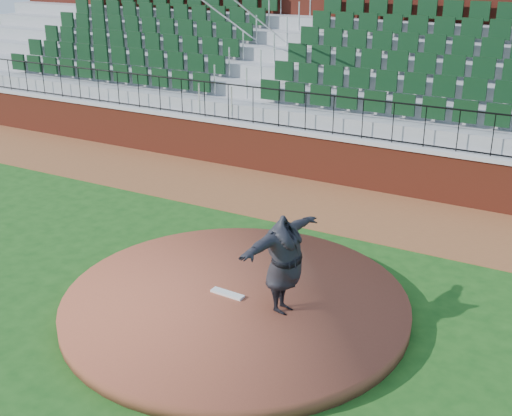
{
  "coord_description": "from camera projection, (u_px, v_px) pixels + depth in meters",
  "views": [
    {
      "loc": [
        5.49,
        -8.35,
        5.79
      ],
      "look_at": [
        0.0,
        1.5,
        1.3
      ],
      "focal_mm": 45.89,
      "sensor_mm": 36.0,
      "label": 1
    }
  ],
  "objects": [
    {
      "name": "ground",
      "position": [
        214.0,
        305.0,
        11.4
      ],
      "size": [
        90.0,
        90.0,
        0.0
      ],
      "primitive_type": "plane",
      "color": "#184914",
      "rests_on": "ground"
    },
    {
      "name": "warning_track",
      "position": [
        335.0,
        206.0,
        15.78
      ],
      "size": [
        34.0,
        3.2,
        0.01
      ],
      "primitive_type": "cube",
      "color": "brown",
      "rests_on": "ground"
    },
    {
      "name": "field_wall",
      "position": [
        360.0,
        164.0,
        16.86
      ],
      "size": [
        34.0,
        0.35,
        1.2
      ],
      "primitive_type": "cube",
      "color": "maroon",
      "rests_on": "ground"
    },
    {
      "name": "wall_cap",
      "position": [
        361.0,
        140.0,
        16.62
      ],
      "size": [
        34.0,
        0.45,
        0.1
      ],
      "primitive_type": "cube",
      "color": "#B7B7B7",
      "rests_on": "field_wall"
    },
    {
      "name": "wall_railing",
      "position": [
        363.0,
        119.0,
        16.41
      ],
      "size": [
        34.0,
        0.05,
        1.0
      ],
      "primitive_type": null,
      "color": "black",
      "rests_on": "wall_cap"
    },
    {
      "name": "seating_stands",
      "position": [
        398.0,
        81.0,
        18.44
      ],
      "size": [
        34.0,
        5.1,
        4.6
      ],
      "primitive_type": null,
      "color": "gray",
      "rests_on": "ground"
    },
    {
      "name": "concourse_wall",
      "position": [
        427.0,
        52.0,
        20.54
      ],
      "size": [
        34.0,
        0.5,
        5.5
      ],
      "primitive_type": "cube",
      "color": "maroon",
      "rests_on": "ground"
    },
    {
      "name": "pitchers_mound",
      "position": [
        235.0,
        303.0,
        11.21
      ],
      "size": [
        5.91,
        5.91,
        0.25
      ],
      "primitive_type": "cylinder",
      "color": "brown",
      "rests_on": "ground"
    },
    {
      "name": "pitching_rubber",
      "position": [
        227.0,
        294.0,
        11.22
      ],
      "size": [
        0.62,
        0.18,
        0.04
      ],
      "primitive_type": "cube",
      "rotation": [
        0.0,
        0.0,
        -0.05
      ],
      "color": "silver",
      "rests_on": "pitchers_mound"
    },
    {
      "name": "pitcher",
      "position": [
        284.0,
        265.0,
        10.42
      ],
      "size": [
        0.81,
        2.13,
        1.69
      ],
      "primitive_type": "imported",
      "rotation": [
        0.0,
        0.0,
        1.45
      ],
      "color": "black",
      "rests_on": "pitchers_mound"
    }
  ]
}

